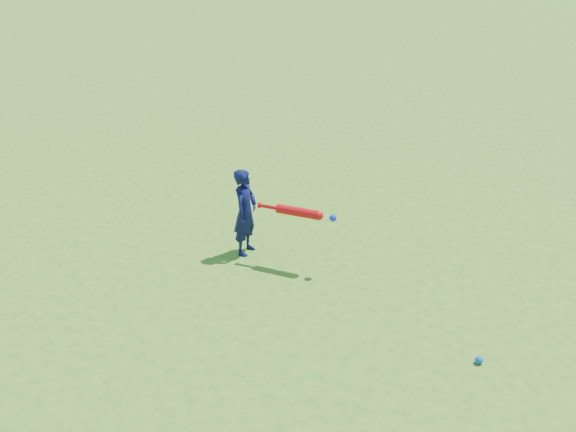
# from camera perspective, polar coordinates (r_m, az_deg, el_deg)

# --- Properties ---
(ground) EXTENTS (80.00, 80.00, 0.00)m
(ground) POSITION_cam_1_polar(r_m,az_deg,el_deg) (7.52, -1.50, -1.51)
(ground) COLOR #3E751C
(ground) RESTS_ON ground
(child) EXTENTS (0.27, 0.38, 0.96)m
(child) POSITION_cam_1_polar(r_m,az_deg,el_deg) (6.90, -3.82, 0.36)
(child) COLOR #0D0F40
(child) RESTS_ON ground
(ground_ball_blue) EXTENTS (0.07, 0.07, 0.07)m
(ground_ball_blue) POSITION_cam_1_polar(r_m,az_deg,el_deg) (5.60, 16.62, -12.17)
(ground_ball_blue) COLOR blue
(ground_ball_blue) RESTS_ON ground
(bat_swing) EXTENTS (0.86, 0.15, 0.10)m
(bat_swing) POSITION_cam_1_polar(r_m,az_deg,el_deg) (6.54, 1.20, 0.31)
(bat_swing) COLOR red
(bat_swing) RESTS_ON ground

